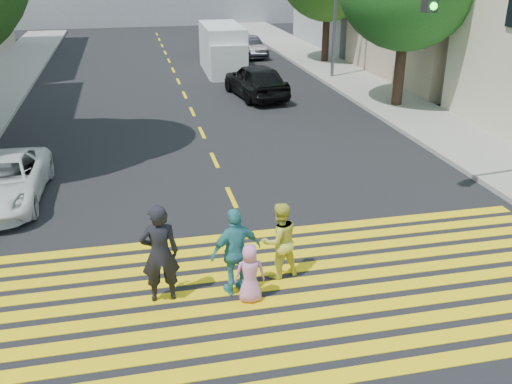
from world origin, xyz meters
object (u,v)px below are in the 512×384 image
object	(u,v)px
pedestrian_extra	(236,252)
dark_car_near	(256,80)
pedestrian_child	(250,273)
white_sedan	(2,181)
dark_car_parked	(248,47)
pedestrian_woman	(279,241)
white_van	(223,50)
pedestrian_man	(160,254)
silver_car	(215,40)

from	to	relation	value
pedestrian_extra	dark_car_near	bearing A→B (deg)	-119.89
pedestrian_child	white_sedan	size ratio (longest dim) A/B	0.27
pedestrian_extra	dark_car_parked	size ratio (longest dim) A/B	0.47
dark_car_near	white_sedan	bearing A→B (deg)	39.76
pedestrian_extra	white_sedan	size ratio (longest dim) A/B	0.41
pedestrian_woman	dark_car_near	distance (m)	15.21
pedestrian_extra	dark_car_near	xyz separation A→B (m)	(3.78, 15.33, -0.11)
pedestrian_child	dark_car_parked	xyz separation A→B (m)	(5.44, 26.12, 0.04)
pedestrian_woman	white_van	size ratio (longest dim) A/B	0.30
pedestrian_man	dark_car_parked	xyz separation A→B (m)	(7.04, 25.72, -0.35)
pedestrian_woman	silver_car	bearing A→B (deg)	-109.20
dark_car_parked	white_van	world-z (taller)	white_van
dark_car_parked	white_van	distance (m)	5.11
pedestrian_extra	dark_car_near	world-z (taller)	pedestrian_extra
white_sedan	silver_car	xyz separation A→B (m)	(9.08, 23.18, 0.06)
silver_car	dark_car_parked	bearing A→B (deg)	127.26
white_sedan	dark_car_near	distance (m)	13.26
pedestrian_extra	pedestrian_child	bearing A→B (deg)	103.57
dark_car_parked	pedestrian_woman	bearing A→B (deg)	-109.09
dark_car_near	silver_car	xyz separation A→B (m)	(0.20, 13.33, -0.10)
pedestrian_man	pedestrian_woman	size ratio (longest dim) A/B	1.22
pedestrian_man	dark_car_near	size ratio (longest dim) A/B	0.43
dark_car_near	silver_car	distance (m)	13.33
pedestrian_woman	dark_car_near	bearing A→B (deg)	-113.82
white_sedan	white_van	bearing A→B (deg)	63.83
pedestrian_child	dark_car_near	distance (m)	16.09
pedestrian_woman	white_sedan	world-z (taller)	pedestrian_woman
pedestrian_man	dark_car_near	distance (m)	16.14
pedestrian_child	white_van	world-z (taller)	white_van
white_sedan	dark_car_parked	bearing A→B (deg)	64.02
pedestrian_child	dark_car_near	world-z (taller)	dark_car_near
pedestrian_child	pedestrian_woman	bearing A→B (deg)	-130.79
silver_car	white_van	size ratio (longest dim) A/B	0.86
pedestrian_child	pedestrian_extra	bearing A→B (deg)	-55.58
pedestrian_man	pedestrian_child	world-z (taller)	pedestrian_man
white_sedan	pedestrian_man	bearing A→B (deg)	-53.90
pedestrian_child	white_van	size ratio (longest dim) A/B	0.22
silver_car	pedestrian_extra	bearing A→B (deg)	89.64
white_van	pedestrian_child	bearing A→B (deg)	-96.71
white_sedan	dark_car_parked	size ratio (longest dim) A/B	1.15
pedestrian_child	pedestrian_extra	xyz separation A→B (m)	(-0.20, 0.34, 0.29)
white_sedan	pedestrian_extra	bearing A→B (deg)	-45.23
pedestrian_child	dark_car_near	size ratio (longest dim) A/B	0.26
white_sedan	pedestrian_child	bearing A→B (deg)	-45.89
pedestrian_man	white_van	world-z (taller)	white_van
pedestrian_woman	white_van	distance (m)	21.01
pedestrian_man	dark_car_parked	distance (m)	26.67
pedestrian_child	dark_car_near	bearing A→B (deg)	-98.07
pedestrian_child	dark_car_parked	bearing A→B (deg)	-96.94
pedestrian_extra	dark_car_near	size ratio (longest dim) A/B	0.39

